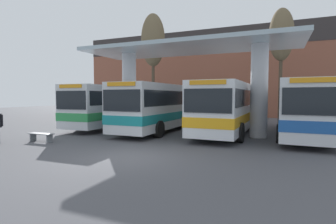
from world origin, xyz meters
TOP-DOWN VIEW (x-y plane):
  - ground_plane at (0.00, 0.00)m, footprint 100.00×100.00m
  - townhouse_backdrop at (0.00, 23.21)m, footprint 40.00×0.58m
  - station_canopy at (0.00, 7.42)m, footprint 13.91×5.02m
  - transit_bus_left_bay at (-6.55, 9.62)m, footprint 2.94×12.03m
  - transit_bus_center_bay at (-2.16, 8.31)m, footprint 2.95×10.79m
  - transit_bus_right_bay at (2.51, 8.33)m, footprint 3.01×10.25m
  - transit_bus_far_right_bay at (6.97, 9.49)m, footprint 3.01×12.08m
  - waiting_bench_near_pillar at (-6.23, 1.24)m, footprint 1.52×0.44m
  - poplar_tree_behind_left at (-6.45, 15.43)m, footprint 2.44×2.44m
  - poplar_tree_behind_right at (5.65, 16.68)m, footprint 2.12×2.12m

SIDE VIEW (x-z plane):
  - ground_plane at x=0.00m, z-range 0.00..0.00m
  - waiting_bench_near_pillar at x=-6.23m, z-range 0.11..0.57m
  - transit_bus_left_bay at x=-6.55m, z-range 0.19..3.42m
  - transit_bus_center_bay at x=-2.16m, z-range 0.19..3.44m
  - transit_bus_far_right_bay at x=6.97m, z-range 0.19..3.46m
  - transit_bus_right_bay at x=2.51m, z-range 0.20..3.46m
  - station_canopy at x=0.00m, z-range 1.62..7.37m
  - townhouse_backdrop at x=0.00m, z-range 0.86..11.58m
  - poplar_tree_behind_right at x=5.65m, z-range 2.68..12.95m
  - poplar_tree_behind_left at x=-6.45m, z-range 2.67..13.57m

